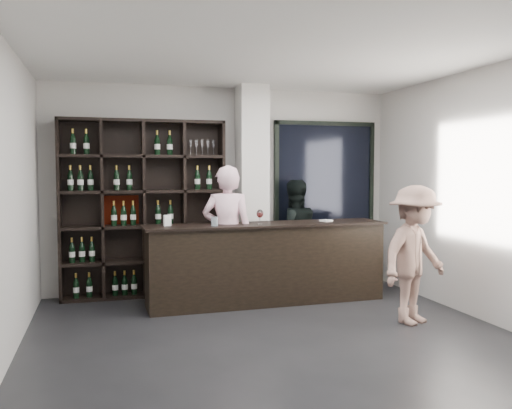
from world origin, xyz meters
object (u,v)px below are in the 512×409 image
object	(u,v)px
tasting_counter	(267,263)
customer	(415,255)
taster_black	(294,235)
wine_shelf	(144,209)
taster_pink	(227,235)

from	to	relation	value
tasting_counter	customer	distance (m)	1.91
taster_black	customer	xyz separation A→B (m)	(0.72, -2.00, -0.01)
wine_shelf	customer	world-z (taller)	wine_shelf
tasting_counter	taster_black	bearing A→B (deg)	45.75
taster_black	customer	size ratio (longest dim) A/B	1.02
wine_shelf	taster_pink	distance (m)	1.27
taster_pink	tasting_counter	bearing A→B (deg)	-171.05
tasting_counter	customer	size ratio (longest dim) A/B	2.03
tasting_counter	taster_black	distance (m)	0.93
wine_shelf	taster_black	world-z (taller)	wine_shelf
customer	taster_black	bearing A→B (deg)	86.14
taster_black	customer	bearing A→B (deg)	111.24
taster_pink	customer	size ratio (longest dim) A/B	1.15
taster_pink	taster_black	size ratio (longest dim) A/B	1.13
taster_black	tasting_counter	bearing A→B (deg)	48.66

